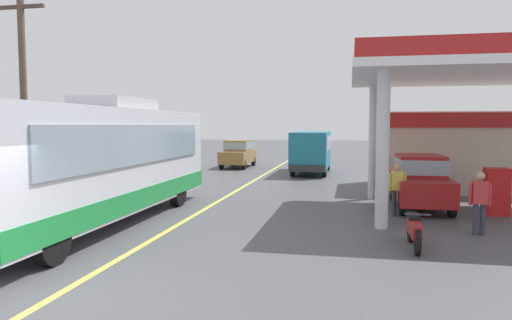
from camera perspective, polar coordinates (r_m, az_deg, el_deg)
name	(u,v)px	position (r m, az deg, el deg)	size (l,w,h in m)	color
ground	(265,174)	(27.18, 1.04, -1.76)	(120.00, 120.00, 0.00)	#4C4C51
lane_divider_stripe	(246,185)	(22.31, -1.26, -3.08)	(0.16, 50.00, 0.01)	#D8CC4C
coach_bus_main	(100,165)	(14.26, -18.37, -0.56)	(2.60, 11.04, 3.69)	silver
gas_station_roadside	(466,131)	(20.76, 24.09, 3.25)	(9.10, 11.95, 5.10)	#B21E1E
car_at_pump	(420,179)	(17.22, 19.19, -2.14)	(1.70, 4.20, 1.82)	maroon
minibus_opposing_lane	(312,148)	(28.14, 6.73, 1.42)	(2.04, 6.13, 2.44)	teal
motorcycle_parked_forecourt	(414,229)	(11.66, 18.54, -7.96)	(0.55, 1.80, 0.92)	black
pedestrian_near_pump	(397,187)	(15.48, 16.70, -3.09)	(0.55, 0.22, 1.66)	#33333F
pedestrian_by_shop	(480,200)	(13.58, 25.42, -4.34)	(0.55, 0.22, 1.66)	#33333F
car_trailing_behind_bus	(238,152)	(31.82, -2.14, 0.95)	(1.70, 4.20, 1.82)	olive
utility_pole_roadside	(24,94)	(18.51, -26.27, 7.17)	(1.80, 0.24, 7.53)	brown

